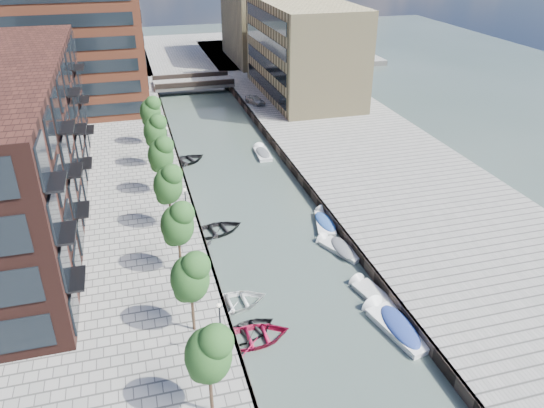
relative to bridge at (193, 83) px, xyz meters
name	(u,v)px	position (x,y,z in m)	size (l,w,h in m)	color
water	(232,163)	(0.00, -32.00, -1.39)	(300.00, 300.00, 0.00)	#38473F
quay_right	(357,146)	(16.00, -32.00, -0.89)	(20.00, 140.00, 1.00)	gray
quay_wall_left	(180,165)	(-6.10, -32.00, -0.89)	(0.25, 140.00, 1.00)	#332823
quay_wall_right	(281,154)	(6.10, -32.00, -0.89)	(0.25, 140.00, 1.00)	#332823
far_closure	(175,54)	(0.00, 28.00, -0.89)	(80.00, 40.00, 1.00)	gray
apartment_block	(24,146)	(-20.00, -42.00, 6.61)	(8.00, 38.00, 14.00)	black
tan_block_near	(303,49)	(16.00, -10.00, 6.61)	(12.00, 25.00, 14.00)	tan
tan_block_far	(261,18)	(16.00, 16.00, 7.61)	(12.00, 20.00, 16.00)	tan
bridge	(193,83)	(0.00, 0.00, 0.00)	(13.00, 6.00, 1.30)	gray
tree_0	(208,352)	(-8.50, -68.00, 3.92)	(2.50, 2.50, 5.95)	#382619
tree_1	(190,276)	(-8.50, -61.00, 3.92)	(2.50, 2.50, 5.95)	#382619
tree_2	(177,223)	(-8.50, -54.00, 3.92)	(2.50, 2.50, 5.95)	#382619
tree_3	(168,183)	(-8.50, -47.00, 3.92)	(2.50, 2.50, 5.95)	#382619
tree_4	(161,153)	(-8.50, -40.00, 3.92)	(2.50, 2.50, 5.95)	#382619
tree_5	(155,130)	(-8.50, -33.00, 3.92)	(2.50, 2.50, 5.95)	#382619
tree_6	(150,110)	(-8.50, -26.00, 3.92)	(2.50, 2.50, 5.95)	#382619
lamp_0	(220,325)	(-7.20, -64.00, 2.12)	(0.24, 0.24, 4.12)	black
lamp_1	(186,205)	(-7.20, -48.00, 2.12)	(0.24, 0.24, 4.12)	black
lamp_2	(168,141)	(-7.20, -32.00, 2.12)	(0.24, 0.24, 4.12)	black
sloop_0	(248,334)	(-4.92, -61.35, -1.39)	(3.08, 4.31, 0.89)	black
sloop_1	(217,233)	(-4.59, -47.39, -1.39)	(3.59, 5.03, 1.04)	black
sloop_2	(254,341)	(-4.70, -62.09, -1.39)	(3.63, 5.08, 1.05)	#A21137
sloop_3	(234,306)	(-5.21, -58.10, -1.39)	(3.60, 5.04, 1.04)	white
sloop_4	(186,163)	(-5.26, -30.51, -1.39)	(3.66, 5.13, 1.06)	black
motorboat_0	(395,325)	(5.04, -63.42, -1.16)	(3.11, 5.99, 1.90)	white
motorboat_1	(338,248)	(5.03, -53.02, -1.21)	(3.28, 4.73, 1.50)	silver
motorboat_2	(371,294)	(5.04, -59.58, -1.30)	(2.56, 4.76, 1.51)	silver
motorboat_3	(325,221)	(5.51, -48.38, -1.20)	(2.75, 4.94, 1.56)	white
motorboat_4	(262,153)	(4.10, -30.37, -1.21)	(1.77, 4.61, 1.51)	silver
car	(255,100)	(7.50, -13.16, 0.25)	(1.52, 3.78, 1.29)	#B0B3B5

